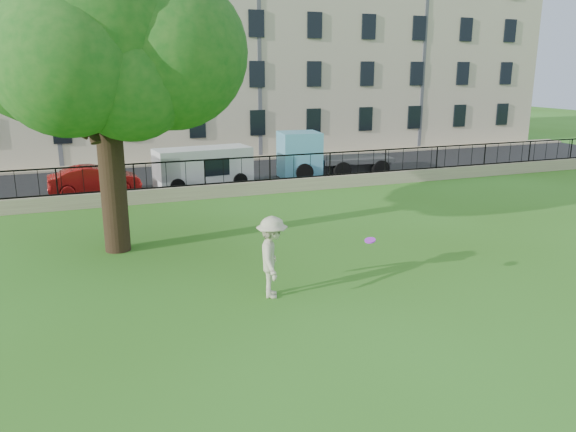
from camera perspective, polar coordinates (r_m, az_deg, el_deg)
name	(u,v)px	position (r m, az deg, el deg)	size (l,w,h in m)	color
ground	(313,299)	(14.04, 2.60, -8.47)	(120.00, 120.00, 0.00)	#336317
retaining_wall	(206,192)	(24.94, -8.38, 2.47)	(50.00, 0.40, 0.60)	gray
iron_railing	(205,172)	(24.77, -8.45, 4.40)	(50.00, 0.05, 1.13)	black
street	(186,179)	(29.52, -10.36, 3.71)	(60.00, 9.00, 0.01)	black
sidewalk	(169,163)	(34.56, -11.98, 5.31)	(60.00, 1.40, 0.12)	gray
building_row	(150,47)	(39.76, -13.88, 16.33)	(56.40, 10.40, 13.80)	#BEAD97
tree	(96,30)	(17.71, -18.94, 17.40)	(8.04, 6.24, 9.93)	black
man	(272,257)	(13.87, -1.61, -4.20)	(1.33, 0.76, 2.06)	#BDB899
frisbee	(370,240)	(13.73, 8.34, -2.46)	(0.27, 0.27, 0.03)	#A726D9
red_sedan	(95,180)	(26.81, -19.04, 3.45)	(1.39, 3.97, 1.31)	maroon
white_van	(203,168)	(27.21, -8.61, 4.88)	(4.51, 1.76, 1.89)	silver
blue_truck	(333,154)	(29.83, 4.58, 6.33)	(5.68, 2.01, 2.38)	#59ACD2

